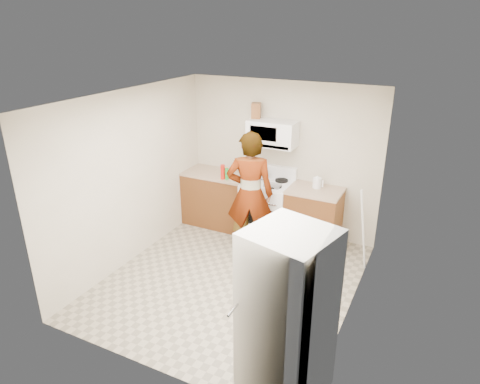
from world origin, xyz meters
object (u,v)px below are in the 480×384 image
Objects in this scene: person at (250,194)px; kettle at (317,183)px; microwave at (272,133)px; saucepan at (261,174)px; fridge at (287,314)px; gas_range at (267,207)px.

person reaches higher than kettle.
microwave reaches higher than saucepan.
kettle reaches higher than saucepan.
saucepan is (-0.17, -0.03, -0.69)m from microwave.
fridge is 8.10× the size of saucepan.
gas_range is 0.94m from kettle.
saucepan is at bearing -175.67° from kettle.
microwave is 0.40× the size of person.
gas_range is 5.38× the size of saucepan.
person is (-0.02, -0.78, -0.75)m from microwave.
gas_range is at bearing -111.04° from person.
fridge reaches higher than kettle.
gas_range is at bearing 130.28° from fridge.
kettle is (-0.63, 2.98, 0.16)m from fridge.
fridge is (1.40, -2.89, 0.36)m from gas_range.
person is (-0.02, -0.65, 0.47)m from gas_range.
fridge is 10.66× the size of kettle.
microwave is 0.45× the size of fridge.
microwave is 1.03m from kettle.
person reaches higher than saucepan.
person is 0.76m from saucepan.
saucepan is at bearing 150.66° from gas_range.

